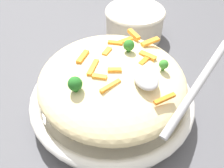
{
  "coord_description": "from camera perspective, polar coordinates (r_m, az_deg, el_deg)",
  "views": [
    {
      "loc": [
        -0.34,
        0.08,
        0.41
      ],
      "look_at": [
        0.0,
        0.0,
        0.07
      ],
      "focal_mm": 39.87,
      "sensor_mm": 36.0,
      "label": 1
    }
  ],
  "objects": [
    {
      "name": "ground_plane",
      "position": [
        0.54,
        -0.0,
        -5.68
      ],
      "size": [
        2.4,
        2.4,
        0.0
      ],
      "primitive_type": "plane",
      "color": "#4C4C51"
    },
    {
      "name": "serving_bowl",
      "position": [
        0.52,
        -0.0,
        -3.72
      ],
      "size": [
        0.33,
        0.33,
        0.05
      ],
      "color": "white",
      "rests_on": "ground_plane"
    },
    {
      "name": "pasta_mound",
      "position": [
        0.48,
        -0.0,
        0.83
      ],
      "size": [
        0.29,
        0.28,
        0.08
      ],
      "primitive_type": "ellipsoid",
      "color": "beige",
      "rests_on": "serving_bowl"
    },
    {
      "name": "carrot_piece_0",
      "position": [
        0.48,
        8.17,
        6.45
      ],
      "size": [
        0.03,
        0.03,
        0.01
      ],
      "primitive_type": "cube",
      "rotation": [
        0.0,
        0.0,
        3.83
      ],
      "color": "orange",
      "rests_on": "pasta_mound"
    },
    {
      "name": "carrot_piece_1",
      "position": [
        0.54,
        5.03,
        11.26
      ],
      "size": [
        0.04,
        0.02,
        0.01
      ],
      "primitive_type": "cube",
      "rotation": [
        0.0,
        0.0,
        0.24
      ],
      "color": "orange",
      "rests_on": "pasta_mound"
    },
    {
      "name": "carrot_piece_2",
      "position": [
        0.52,
        8.77,
        9.58
      ],
      "size": [
        0.02,
        0.04,
        0.01
      ],
      "primitive_type": "cube",
      "rotation": [
        0.0,
        0.0,
        1.89
      ],
      "color": "orange",
      "rests_on": "pasta_mound"
    },
    {
      "name": "carrot_piece_3",
      "position": [
        0.44,
        -4.34,
        3.58
      ],
      "size": [
        0.04,
        0.03,
        0.01
      ],
      "primitive_type": "cube",
      "rotation": [
        0.0,
        0.0,
        5.76
      ],
      "color": "orange",
      "rests_on": "pasta_mound"
    },
    {
      "name": "carrot_piece_4",
      "position": [
        0.47,
        -6.73,
        6.19
      ],
      "size": [
        0.04,
        0.03,
        0.01
      ],
      "primitive_type": "cube",
      "rotation": [
        0.0,
        0.0,
        2.54
      ],
      "color": "orange",
      "rests_on": "pasta_mound"
    },
    {
      "name": "carrot_piece_5",
      "position": [
        0.41,
        12.0,
        -3.32
      ],
      "size": [
        0.02,
        0.04,
        0.01
      ],
      "primitive_type": "cube",
      "rotation": [
        0.0,
        0.0,
        4.97
      ],
      "color": "orange",
      "rests_on": "pasta_mound"
    },
    {
      "name": "carrot_piece_6",
      "position": [
        0.44,
        0.6,
        3.16
      ],
      "size": [
        0.01,
        0.03,
        0.01
      ],
      "primitive_type": "cube",
      "rotation": [
        0.0,
        0.0,
        4.48
      ],
      "color": "orange",
      "rests_on": "pasta_mound"
    },
    {
      "name": "carrot_piece_7",
      "position": [
        0.51,
        0.73,
        9.38
      ],
      "size": [
        0.02,
        0.03,
        0.01
      ],
      "primitive_type": "cube",
      "rotation": [
        0.0,
        0.0,
        1.14
      ],
      "color": "orange",
      "rests_on": "pasta_mound"
    },
    {
      "name": "carrot_piece_8",
      "position": [
        0.52,
        3.05,
        9.88
      ],
      "size": [
        0.02,
        0.03,
        0.01
      ],
      "primitive_type": "cube",
      "rotation": [
        0.0,
        0.0,
        1.89
      ],
      "color": "orange",
      "rests_on": "pasta_mound"
    },
    {
      "name": "carrot_piece_9",
      "position": [
        0.41,
        -0.37,
        -0.51
      ],
      "size": [
        0.02,
        0.04,
        0.01
      ],
      "primitive_type": "cube",
      "rotation": [
        0.0,
        0.0,
        5.18
      ],
      "color": "orange",
      "rests_on": "pasta_mound"
    },
    {
      "name": "carrot_piece_10",
      "position": [
        0.48,
        -1.33,
        7.41
      ],
      "size": [
        0.03,
        0.02,
        0.01
      ],
      "primitive_type": "cube",
      "rotation": [
        0.0,
        0.0,
        2.47
      ],
      "color": "orange",
      "rests_on": "pasta_mound"
    },
    {
      "name": "carrot_piece_11",
      "position": [
        0.46,
        7.52,
        4.9
      ],
      "size": [
        0.02,
        0.03,
        0.01
      ],
      "primitive_type": "cube",
      "rotation": [
        0.0,
        0.0,
        5.4
      ],
      "color": "orange",
      "rests_on": "pasta_mound"
    },
    {
      "name": "carrot_piece_12",
      "position": [
        0.43,
        -2.89,
        1.7
      ],
      "size": [
        0.02,
        0.03,
        0.01
      ],
      "primitive_type": "cube",
      "rotation": [
        0.0,
        0.0,
        4.25
      ],
      "color": "orange",
      "rests_on": "pasta_mound"
    },
    {
      "name": "broccoli_floret_0",
      "position": [
        0.45,
        11.77,
        4.42
      ],
      "size": [
        0.02,
        0.02,
        0.02
      ],
      "color": "#377928",
      "rests_on": "pasta_mound"
    },
    {
      "name": "broccoli_floret_1",
      "position": [
        0.48,
        3.88,
        8.81
      ],
      "size": [
        0.02,
        0.02,
        0.03
      ],
      "color": "#296820",
      "rests_on": "pasta_mound"
    },
    {
      "name": "broccoli_floret_2",
      "position": [
        0.41,
        -8.47,
        0.01
      ],
      "size": [
        0.02,
        0.02,
        0.03
      ],
      "color": "#205B1C",
      "rests_on": "pasta_mound"
    },
    {
      "name": "serving_spoon",
      "position": [
        0.4,
        11.78,
        0.51
      ],
      "size": [
        0.15,
        0.14,
        0.08
      ],
      "color": "#B7B7BC",
      "rests_on": "pasta_mound"
    },
    {
      "name": "companion_bowl",
      "position": [
        0.73,
        5.19,
        14.1
      ],
      "size": [
        0.17,
        0.17,
        0.08
      ],
      "color": "beige",
      "rests_on": "ground_plane"
    }
  ]
}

